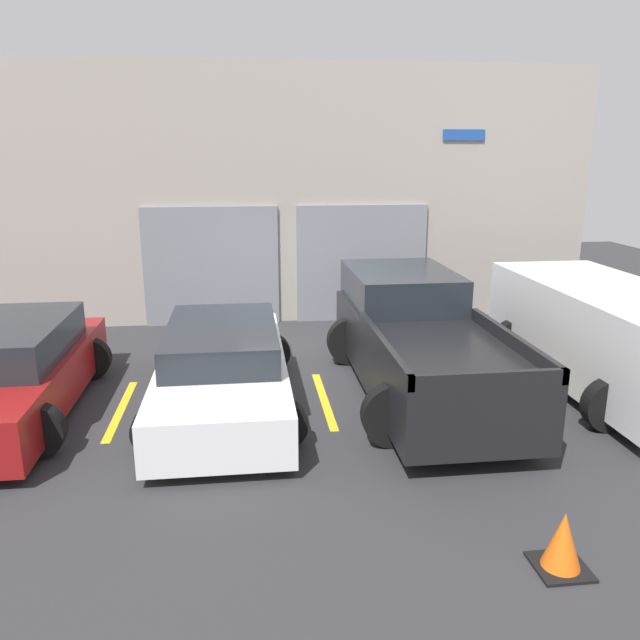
{
  "coord_description": "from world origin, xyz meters",
  "views": [
    {
      "loc": [
        -1.12,
        -10.16,
        3.56
      ],
      "look_at": [
        0.0,
        -1.08,
        1.1
      ],
      "focal_mm": 35.0,
      "sensor_mm": 36.0,
      "label": 1
    }
  ],
  "objects": [
    {
      "name": "parking_stripe_right",
      "position": [
        2.94,
        -1.58,
        0.0
      ],
      "size": [
        0.12,
        2.2,
        0.01
      ],
      "primitive_type": "cube",
      "color": "gold",
      "rests_on": "ground"
    },
    {
      "name": "parking_stripe_centre",
      "position": [
        -0.0,
        -1.58,
        0.0
      ],
      "size": [
        0.12,
        2.2,
        0.01
      ],
      "primitive_type": "cube",
      "color": "gold",
      "rests_on": "ground"
    },
    {
      "name": "sedan_side",
      "position": [
        -4.41,
        -1.55,
        0.62
      ],
      "size": [
        2.19,
        4.39,
        1.31
      ],
      "color": "maroon",
      "rests_on": "ground"
    },
    {
      "name": "ground_plane",
      "position": [
        0.0,
        0.0,
        0.0
      ],
      "size": [
        28.0,
        28.0,
        0.0
      ],
      "primitive_type": "plane",
      "color": "#2D2D30"
    },
    {
      "name": "sedan_white",
      "position": [
        -1.47,
        -1.55,
        0.56
      ],
      "size": [
        2.15,
        4.68,
        1.18
      ],
      "color": "white",
      "rests_on": "ground"
    },
    {
      "name": "pickup_truck",
      "position": [
        1.47,
        -1.3,
        0.8
      ],
      "size": [
        2.42,
        5.11,
        1.68
      ],
      "color": "black",
      "rests_on": "ground"
    },
    {
      "name": "traffic_cone",
      "position": [
        1.57,
        -5.69,
        0.25
      ],
      "size": [
        0.47,
        0.47,
        0.55
      ],
      "color": "black",
      "rests_on": "ground"
    },
    {
      "name": "shophouse_building",
      "position": [
        -0.0,
        3.29,
        2.64
      ],
      "size": [
        12.86,
        0.68,
        5.35
      ],
      "color": "#9E9389",
      "rests_on": "ground"
    },
    {
      "name": "van_right",
      "position": [
        4.41,
        -1.57,
        0.87
      ],
      "size": [
        2.36,
        4.81,
        1.59
      ],
      "color": "white",
      "rests_on": "ground"
    },
    {
      "name": "parking_stripe_left",
      "position": [
        -2.94,
        -1.58,
        0.0
      ],
      "size": [
        0.12,
        2.2,
        0.01
      ],
      "primitive_type": "cube",
      "color": "gold",
      "rests_on": "ground"
    }
  ]
}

